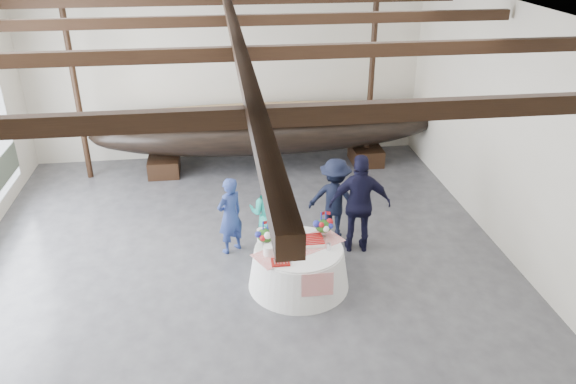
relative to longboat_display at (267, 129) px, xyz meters
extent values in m
cube|color=#3D3D42|center=(-0.90, -4.99, -1.03)|extent=(10.00, 12.00, 0.01)
cube|color=silver|center=(-0.90, 1.01, 1.22)|extent=(10.00, 0.02, 4.50)
cube|color=silver|center=(4.10, -4.99, 1.22)|extent=(0.02, 12.00, 4.50)
cube|color=white|center=(-0.90, -4.99, 3.47)|extent=(10.00, 12.00, 0.01)
cube|color=black|center=(-0.90, -8.49, 3.22)|extent=(9.80, 0.12, 0.18)
cube|color=black|center=(-0.90, -5.99, 3.22)|extent=(9.80, 0.12, 0.18)
cube|color=black|center=(-0.90, -3.49, 3.22)|extent=(9.80, 0.12, 0.18)
cube|color=black|center=(-0.90, -0.99, 3.22)|extent=(9.80, 0.12, 0.18)
cube|color=black|center=(-0.90, -4.99, 3.35)|extent=(0.15, 11.76, 0.15)
cylinder|color=black|center=(-4.40, 0.00, 1.22)|extent=(0.14, 0.14, 4.50)
cylinder|color=black|center=(2.60, 0.00, 1.22)|extent=(0.14, 0.14, 4.50)
cube|color=black|center=(-2.59, 0.00, -0.82)|extent=(0.75, 0.97, 0.43)
cube|color=black|center=(2.59, 0.00, -0.82)|extent=(0.75, 0.97, 0.43)
ellipsoid|color=black|center=(0.00, 0.00, -0.01)|extent=(8.63, 1.73, 1.19)
cube|color=#9E7A4C|center=(0.00, 0.00, 0.32)|extent=(6.90, 1.13, 0.06)
cone|color=white|center=(0.04, -5.14, -0.67)|extent=(1.75, 1.75, 0.72)
cylinder|color=white|center=(0.04, -5.14, -0.30)|extent=(1.49, 1.49, 0.04)
cube|color=red|center=(0.04, -5.14, -0.28)|extent=(1.69, 1.23, 0.01)
cube|color=white|center=(0.18, -5.02, -0.24)|extent=(0.60, 0.40, 0.07)
cylinder|color=white|center=(-0.49, -5.29, -0.20)|extent=(0.18, 0.18, 0.17)
cylinder|color=white|center=(-0.56, -4.82, -0.17)|extent=(0.18, 0.18, 0.22)
cube|color=maroon|center=(-0.33, -5.56, -0.26)|extent=(0.30, 0.24, 0.03)
cone|color=silver|center=(0.52, -5.26, -0.22)|extent=(0.09, 0.09, 0.12)
imported|color=navy|center=(-1.08, -3.87, -0.27)|extent=(0.67, 0.63, 1.53)
imported|color=#23B4A0|center=(-0.36, -3.93, -0.23)|extent=(0.96, 0.86, 1.61)
imported|color=black|center=(0.99, -3.60, -0.20)|extent=(1.24, 1.03, 1.68)
imported|color=black|center=(1.34, -4.14, -0.05)|extent=(1.20, 0.62, 1.96)
camera|label=1|loc=(-1.22, -13.16, 4.80)|focal=35.00mm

